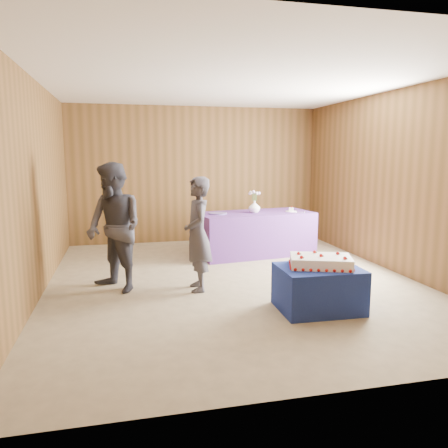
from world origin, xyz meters
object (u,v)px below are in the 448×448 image
object	(u,v)px
serving_table	(255,233)
vase	(254,207)
guest_right	(114,228)
sheet_cake	(321,261)
guest_left	(198,234)
cake_table	(318,288)

from	to	relation	value
serving_table	vase	xyz separation A→B (m)	(-0.02, -0.02, 0.48)
serving_table	guest_right	world-z (taller)	guest_right
serving_table	sheet_cake	distance (m)	2.85
vase	guest_left	world-z (taller)	guest_left
guest_right	guest_left	bearing A→B (deg)	41.98
sheet_cake	vase	distance (m)	2.84
serving_table	guest_left	size ratio (longest dim) A/B	1.35
sheet_cake	guest_left	size ratio (longest dim) A/B	0.55
serving_table	guest_right	distance (m)	2.90
sheet_cake	guest_right	bearing A→B (deg)	170.85
sheet_cake	cake_table	bearing A→B (deg)	-130.61
cake_table	guest_left	world-z (taller)	guest_left
cake_table	sheet_cake	bearing A→B (deg)	31.30
cake_table	serving_table	bearing A→B (deg)	89.04
vase	guest_left	distance (m)	2.21
serving_table	sheet_cake	size ratio (longest dim) A/B	2.46
vase	guest_left	xyz separation A→B (m)	(-1.31, -1.78, -0.11)
sheet_cake	guest_right	world-z (taller)	guest_right
sheet_cake	vase	bearing A→B (deg)	107.92
serving_table	guest_left	world-z (taller)	guest_left
cake_table	guest_right	bearing A→B (deg)	152.31
cake_table	serving_table	size ratio (longest dim) A/B	0.45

